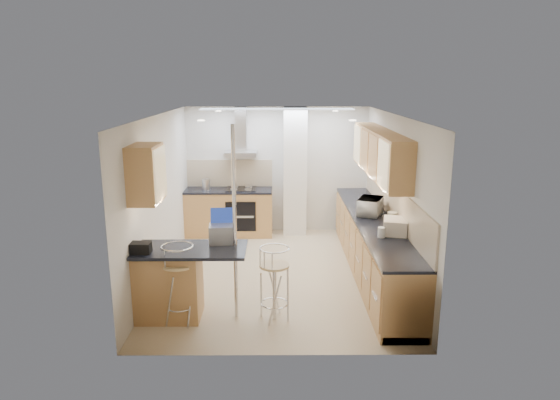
{
  "coord_description": "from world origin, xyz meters",
  "views": [
    {
      "loc": [
        0.0,
        -7.43,
        3.02
      ],
      "look_at": [
        0.05,
        0.2,
        1.17
      ],
      "focal_mm": 32.0,
      "sensor_mm": 36.0,
      "label": 1
    }
  ],
  "objects_px": {
    "bar_stool_end": "(274,284)",
    "bread_bin": "(395,226)",
    "microwave": "(370,207)",
    "laptop": "(223,234)",
    "bar_stool_near": "(179,284)"
  },
  "relations": [
    {
      "from": "bar_stool_near",
      "to": "bar_stool_end",
      "type": "height_order",
      "value": "bar_stool_near"
    },
    {
      "from": "bar_stool_near",
      "to": "bread_bin",
      "type": "distance_m",
      "value": 3.04
    },
    {
      "from": "bar_stool_near",
      "to": "microwave",
      "type": "bearing_deg",
      "value": 20.09
    },
    {
      "from": "microwave",
      "to": "laptop",
      "type": "height_order",
      "value": "microwave"
    },
    {
      "from": "microwave",
      "to": "bar_stool_end",
      "type": "bearing_deg",
      "value": 160.43
    },
    {
      "from": "microwave",
      "to": "bar_stool_end",
      "type": "relative_size",
      "value": 0.5
    },
    {
      "from": "microwave",
      "to": "bar_stool_end",
      "type": "xyz_separation_m",
      "value": [
        -1.51,
        -1.73,
        -0.57
      ]
    },
    {
      "from": "laptop",
      "to": "bar_stool_near",
      "type": "xyz_separation_m",
      "value": [
        -0.52,
        -0.38,
        -0.54
      ]
    },
    {
      "from": "bar_stool_end",
      "to": "bread_bin",
      "type": "xyz_separation_m",
      "value": [
        1.68,
        0.75,
        0.53
      ]
    },
    {
      "from": "bar_stool_near",
      "to": "bread_bin",
      "type": "height_order",
      "value": "bread_bin"
    },
    {
      "from": "laptop",
      "to": "bar_stool_near",
      "type": "bearing_deg",
      "value": -148.14
    },
    {
      "from": "bar_stool_end",
      "to": "bread_bin",
      "type": "height_order",
      "value": "bread_bin"
    },
    {
      "from": "laptop",
      "to": "bar_stool_near",
      "type": "height_order",
      "value": "laptop"
    },
    {
      "from": "bar_stool_near",
      "to": "laptop",
      "type": "bearing_deg",
      "value": 22.47
    },
    {
      "from": "bar_stool_near",
      "to": "bread_bin",
      "type": "bearing_deg",
      "value": 2.37
    }
  ]
}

